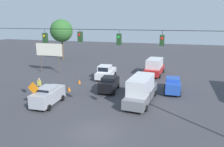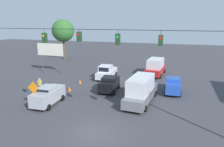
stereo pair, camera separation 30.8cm
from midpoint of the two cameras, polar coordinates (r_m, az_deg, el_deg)
ground_plane at (r=18.40m, az=-4.14°, el=-15.18°), size 140.00×140.00×0.00m
overhead_signal_span at (r=17.53m, az=-3.11°, el=2.81°), size 22.70×0.38×8.75m
sedan_silver_parked_shoulder at (r=24.45m, az=-16.00°, el=-5.46°), size 2.09×4.51×2.01m
sedan_black_withflow_mid at (r=27.86m, az=-0.38°, el=-2.65°), size 2.27×4.39×1.88m
pickup_truck_white_withflow_far at (r=34.01m, az=-1.17°, el=0.40°), size 2.29×5.64×2.12m
box_truck_red_oncoming_deep at (r=36.59m, az=11.54°, el=1.69°), size 2.98×6.33×2.73m
sedan_blue_oncoming_far at (r=28.35m, az=15.96°, el=-2.88°), size 2.06×4.34×1.91m
box_truck_grey_crossing_near at (r=24.15m, az=7.96°, el=-4.24°), size 2.90×7.54×2.98m
traffic_cone_nearest at (r=26.08m, az=-14.16°, el=-5.89°), size 0.42×0.42×0.57m
traffic_cone_second at (r=28.63m, az=-10.75°, el=-3.90°), size 0.42×0.42×0.57m
traffic_cone_third at (r=31.68m, az=-8.10°, el=-2.05°), size 0.42×0.42×0.57m
roadside_billboard at (r=38.66m, az=-15.61°, el=5.65°), size 4.87×0.16×5.01m
work_zone_sign at (r=23.58m, az=-19.48°, el=-4.03°), size 1.27×0.06×2.84m
pedestrian at (r=28.81m, az=-18.03°, el=-2.89°), size 0.40×0.28×1.84m
tree_horizon_left at (r=51.10m, az=-12.50°, el=10.85°), size 5.01×5.01×8.99m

